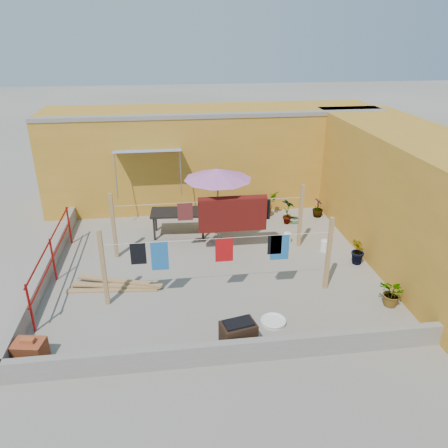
# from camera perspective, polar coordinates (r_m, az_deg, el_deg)

# --- Properties ---
(ground) EXTENTS (80.00, 80.00, 0.00)m
(ground) POSITION_cam_1_polar(r_m,az_deg,el_deg) (11.31, -1.44, -5.41)
(ground) COLOR #9E998E
(ground) RESTS_ON ground
(wall_back) EXTENTS (11.00, 3.27, 3.21)m
(wall_back) POSITION_cam_1_polar(r_m,az_deg,el_deg) (15.08, -1.55, 8.90)
(wall_back) COLOR #C3852A
(wall_back) RESTS_ON ground
(wall_right) EXTENTS (2.40, 9.00, 3.20)m
(wall_right) POSITION_cam_1_polar(r_m,az_deg,el_deg) (12.25, 23.48, 3.14)
(wall_right) COLOR #C3852A
(wall_right) RESTS_ON ground
(parapet_front) EXTENTS (8.30, 0.16, 0.44)m
(parapet_front) POSITION_cam_1_polar(r_m,az_deg,el_deg) (8.26, 1.34, -16.32)
(parapet_front) COLOR gray
(parapet_front) RESTS_ON ground
(parapet_left) EXTENTS (0.16, 7.30, 0.44)m
(parapet_left) POSITION_cam_1_polar(r_m,az_deg,el_deg) (11.57, -22.06, -5.38)
(parapet_left) COLOR gray
(parapet_left) RESTS_ON ground
(red_railing) EXTENTS (0.05, 4.20, 1.10)m
(red_railing) POSITION_cam_1_polar(r_m,az_deg,el_deg) (11.12, -21.54, -3.60)
(red_railing) COLOR maroon
(red_railing) RESTS_ON ground
(clothesline_rig) EXTENTS (5.09, 2.35, 1.80)m
(clothesline_rig) POSITION_cam_1_polar(r_m,az_deg,el_deg) (11.39, 0.73, 0.67)
(clothesline_rig) COLOR tan
(clothesline_rig) RESTS_ON ground
(patio_umbrella) EXTENTS (2.27, 2.27, 2.22)m
(patio_umbrella) POSITION_cam_1_polar(r_m,az_deg,el_deg) (11.80, -0.82, 6.49)
(patio_umbrella) COLOR gray
(patio_umbrella) RESTS_ON ground
(outdoor_table) EXTENTS (1.63, 0.89, 0.74)m
(outdoor_table) POSITION_cam_1_polar(r_m,az_deg,el_deg) (12.74, -5.97, 1.37)
(outdoor_table) COLOR black
(outdoor_table) RESTS_ON ground
(brick_stack) EXTENTS (0.62, 0.50, 0.48)m
(brick_stack) POSITION_cam_1_polar(r_m,az_deg,el_deg) (9.02, -24.04, -14.89)
(brick_stack) COLOR #A84E26
(brick_stack) RESTS_ON ground
(lumber_pile) EXTENTS (2.24, 0.81, 0.14)m
(lumber_pile) POSITION_cam_1_polar(r_m,az_deg,el_deg) (10.65, -13.93, -7.81)
(lumber_pile) COLOR tan
(lumber_pile) RESTS_ON ground
(brazier) EXTENTS (0.73, 0.56, 0.58)m
(brazier) POSITION_cam_1_polar(r_m,az_deg,el_deg) (8.53, 1.87, -14.27)
(brazier) COLOR black
(brazier) RESTS_ON ground
(white_basin) EXTENTS (0.54, 0.54, 0.09)m
(white_basin) POSITION_cam_1_polar(r_m,az_deg,el_deg) (9.31, 6.46, -12.49)
(white_basin) COLOR white
(white_basin) RESTS_ON ground
(water_jug_a) EXTENTS (0.23, 0.23, 0.35)m
(water_jug_a) POSITION_cam_1_polar(r_m,az_deg,el_deg) (12.26, 13.00, -2.77)
(water_jug_a) COLOR white
(water_jug_a) RESTS_ON ground
(water_jug_b) EXTENTS (0.22, 0.22, 0.34)m
(water_jug_b) POSITION_cam_1_polar(r_m,az_deg,el_deg) (12.52, 8.26, -1.81)
(water_jug_b) COLOR white
(water_jug_b) RESTS_ON ground
(green_hose) EXTENTS (0.52, 0.52, 0.08)m
(green_hose) POSITION_cam_1_polar(r_m,az_deg,el_deg) (14.01, 9.02, 0.54)
(green_hose) COLOR #187024
(green_hose) RESTS_ON ground
(plant_back_a) EXTENTS (0.99, 0.96, 0.84)m
(plant_back_a) POSITION_cam_1_polar(r_m,az_deg,el_deg) (14.15, 5.41, 2.67)
(plant_back_a) COLOR #19581A
(plant_back_a) RESTS_ON ground
(plant_back_b) EXTENTS (0.41, 0.41, 0.61)m
(plant_back_b) POSITION_cam_1_polar(r_m,az_deg,el_deg) (14.38, 12.17, 2.09)
(plant_back_b) COLOR #19581A
(plant_back_b) RESTS_ON ground
(plant_right_a) EXTENTS (0.50, 0.54, 0.84)m
(plant_right_a) POSITION_cam_1_polar(r_m,az_deg,el_deg) (13.64, 8.33, 1.68)
(plant_right_a) COLOR #19581A
(plant_right_a) RESTS_ON ground
(plant_right_b) EXTENTS (0.40, 0.46, 0.75)m
(plant_right_b) POSITION_cam_1_polar(r_m,az_deg,el_deg) (11.69, 17.15, -3.43)
(plant_right_b) COLOR #19581A
(plant_right_b) RESTS_ON ground
(plant_right_c) EXTENTS (0.67, 0.72, 0.63)m
(plant_right_c) POSITION_cam_1_polar(r_m,az_deg,el_deg) (10.29, 21.23, -8.46)
(plant_right_c) COLOR #19581A
(plant_right_c) RESTS_ON ground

